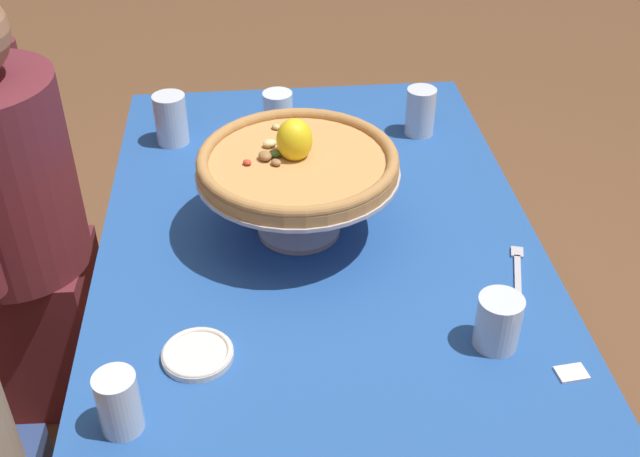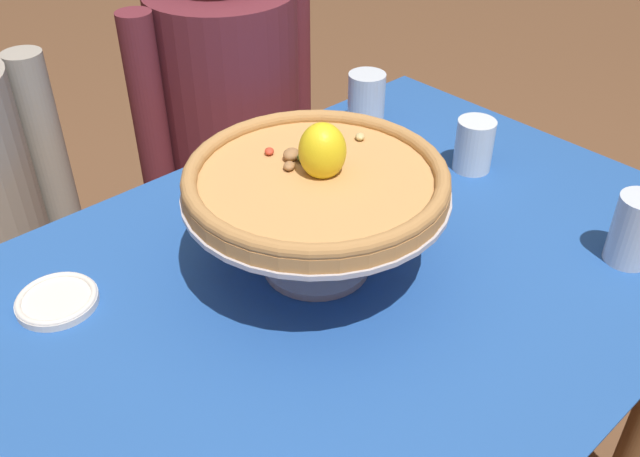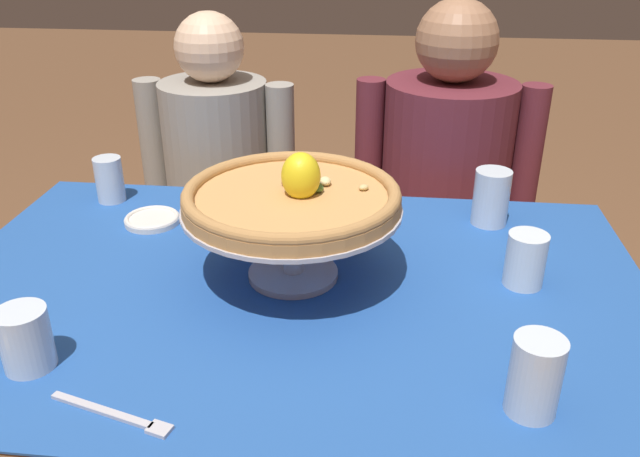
# 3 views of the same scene
# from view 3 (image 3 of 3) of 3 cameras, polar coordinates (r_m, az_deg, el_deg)

# --- Properties ---
(dining_table) EXTENTS (1.34, 0.89, 0.76)m
(dining_table) POSITION_cam_3_polar(r_m,az_deg,el_deg) (1.28, -2.53, -9.22)
(dining_table) COLOR brown
(dining_table) RESTS_ON ground
(pizza_stand) EXTENTS (0.40, 0.40, 0.15)m
(pizza_stand) POSITION_cam_3_polar(r_m,az_deg,el_deg) (1.20, -2.48, 0.35)
(pizza_stand) COLOR #B7B7C1
(pizza_stand) RESTS_ON dining_table
(pizza) EXTENTS (0.40, 0.40, 0.10)m
(pizza) POSITION_cam_3_polar(r_m,az_deg,el_deg) (1.18, -2.48, 2.92)
(pizza) COLOR tan
(pizza) RESTS_ON pizza_stand
(water_glass_side_right) EXTENTS (0.07, 0.07, 0.10)m
(water_glass_side_right) POSITION_cam_3_polar(r_m,az_deg,el_deg) (1.27, 17.47, -2.90)
(water_glass_side_right) COLOR silver
(water_glass_side_right) RESTS_ON dining_table
(water_glass_back_right) EXTENTS (0.08, 0.08, 0.12)m
(water_glass_back_right) POSITION_cam_3_polar(r_m,az_deg,el_deg) (1.49, 14.69, 2.34)
(water_glass_back_right) COLOR silver
(water_glass_back_right) RESTS_ON dining_table
(water_glass_back_left) EXTENTS (0.07, 0.07, 0.11)m
(water_glass_back_left) POSITION_cam_3_polar(r_m,az_deg,el_deg) (1.63, -17.89, 3.86)
(water_glass_back_left) COLOR silver
(water_glass_back_left) RESTS_ON dining_table
(water_glass_front_left) EXTENTS (0.08, 0.08, 0.10)m
(water_glass_front_left) POSITION_cam_3_polar(r_m,az_deg,el_deg) (1.10, -24.28, -9.07)
(water_glass_front_left) COLOR silver
(water_glass_front_left) RESTS_ON dining_table
(water_glass_front_right) EXTENTS (0.07, 0.07, 0.12)m
(water_glass_front_right) POSITION_cam_3_polar(r_m,az_deg,el_deg) (0.97, 18.21, -12.54)
(water_glass_front_right) COLOR silver
(water_glass_front_right) RESTS_ON dining_table
(side_plate) EXTENTS (0.12, 0.12, 0.02)m
(side_plate) POSITION_cam_3_polar(r_m,az_deg,el_deg) (1.51, -14.45, 0.80)
(side_plate) COLOR silver
(side_plate) RESTS_ON dining_table
(dinner_fork) EXTENTS (0.20, 0.07, 0.01)m
(dinner_fork) POSITION_cam_3_polar(r_m,az_deg,el_deg) (0.98, -17.32, -15.32)
(dinner_fork) COLOR #B7B7C1
(dinner_fork) RESTS_ON dining_table
(diner_left) EXTENTS (0.47, 0.33, 1.15)m
(diner_left) POSITION_cam_3_polar(r_m,az_deg,el_deg) (2.04, -8.58, 1.06)
(diner_left) COLOR navy
(diner_left) RESTS_ON ground
(diner_right) EXTENTS (0.52, 0.37, 1.19)m
(diner_right) POSITION_cam_3_polar(r_m,az_deg,el_deg) (1.95, 10.54, 1.31)
(diner_right) COLOR maroon
(diner_right) RESTS_ON ground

